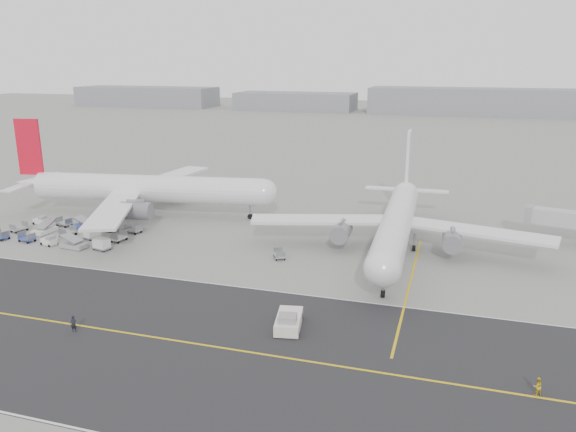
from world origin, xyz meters
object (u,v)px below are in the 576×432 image
(airliner_a, at_px, (143,188))
(pushback_tug, at_px, (289,321))
(ground_crew_b, at_px, (537,386))
(ground_crew_a, at_px, (74,324))
(jet_bridge, at_px, (575,222))
(airliner_b, at_px, (397,221))

(airliner_a, height_order, pushback_tug, airliner_a)
(ground_crew_b, bearing_deg, pushback_tug, -36.92)
(pushback_tug, relative_size, ground_crew_a, 3.90)
(jet_bridge, xyz_separation_m, ground_crew_b, (-10.43, -47.54, -3.12))
(airliner_a, distance_m, pushback_tug, 55.80)
(pushback_tug, xyz_separation_m, ground_crew_a, (-22.60, -7.79, 0.09))
(ground_crew_a, height_order, ground_crew_b, ground_crew_a)
(airliner_a, height_order, ground_crew_a, airliner_a)
(pushback_tug, bearing_deg, ground_crew_b, -23.46)
(airliner_a, height_order, jet_bridge, airliner_a)
(airliner_b, height_order, ground_crew_a, airliner_b)
(jet_bridge, relative_size, ground_crew_a, 7.91)
(airliner_b, height_order, pushback_tug, airliner_b)
(airliner_a, bearing_deg, ground_crew_a, -166.77)
(ground_crew_a, bearing_deg, airliner_b, 38.75)
(pushback_tug, xyz_separation_m, ground_crew_b, (25.25, -5.94, 0.00))
(airliner_b, bearing_deg, ground_crew_a, -130.50)
(airliner_b, xyz_separation_m, pushback_tug, (-8.49, -30.74, -3.89))
(airliner_b, distance_m, ground_crew_a, 49.65)
(airliner_a, bearing_deg, jet_bridge, -95.77)
(pushback_tug, distance_m, ground_crew_b, 25.94)
(airliner_a, distance_m, airliner_b, 49.87)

